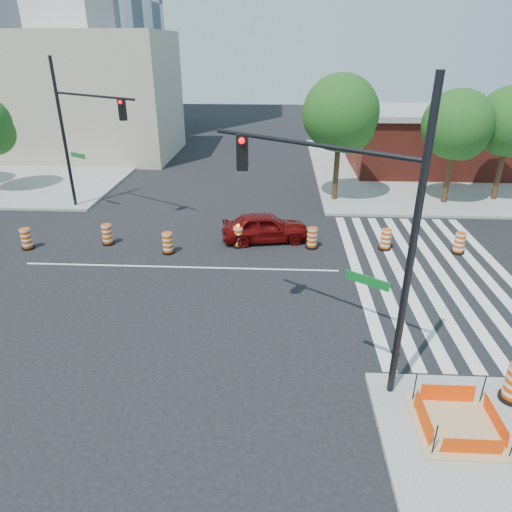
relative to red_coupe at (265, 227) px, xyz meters
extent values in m
plane|color=black|center=(-3.66, -3.21, -0.73)|extent=(120.00, 120.00, 0.00)
cube|color=gray|center=(14.34, 14.79, -0.66)|extent=(22.00, 22.00, 0.15)
cube|color=gray|center=(-21.66, 14.79, -0.66)|extent=(22.00, 22.00, 0.15)
cube|color=silver|center=(4.14, -3.21, -0.72)|extent=(0.45, 13.50, 0.01)
cube|color=silver|center=(5.04, -3.21, -0.72)|extent=(0.45, 13.50, 0.01)
cube|color=silver|center=(5.94, -3.21, -0.72)|extent=(0.45, 13.50, 0.01)
cube|color=silver|center=(6.84, -3.21, -0.72)|extent=(0.45, 13.50, 0.01)
cube|color=silver|center=(7.74, -3.21, -0.72)|extent=(0.45, 13.50, 0.01)
cube|color=silver|center=(8.64, -3.21, -0.72)|extent=(0.45, 13.50, 0.01)
cube|color=silver|center=(9.54, -3.21, -0.72)|extent=(0.45, 13.50, 0.01)
cube|color=silver|center=(10.44, -3.21, -0.72)|extent=(0.45, 13.50, 0.01)
cube|color=silver|center=(-3.66, -3.21, -0.73)|extent=(14.00, 0.12, 0.01)
cube|color=tan|center=(5.34, -12.21, -0.56)|extent=(2.20, 2.20, 0.05)
cube|color=#FF4005|center=(5.34, -13.11, -0.31)|extent=(1.44, 0.02, 0.55)
cube|color=#FF4005|center=(5.34, -11.31, -0.31)|extent=(1.44, 0.02, 0.55)
cube|color=#FF4005|center=(4.44, -12.21, -0.31)|extent=(0.02, 1.44, 0.55)
cube|color=#FF4005|center=(6.24, -12.21, -0.31)|extent=(0.02, 1.44, 0.55)
cylinder|color=black|center=(4.44, -13.11, -0.13)|extent=(0.04, 0.04, 0.90)
cylinder|color=black|center=(4.44, -11.31, -0.13)|extent=(0.04, 0.04, 0.90)
cylinder|color=black|center=(6.24, -11.31, -0.13)|extent=(0.04, 0.04, 0.90)
cube|color=maroon|center=(14.34, 14.79, 1.37)|extent=(16.00, 8.00, 4.20)
cube|color=gray|center=(14.34, 14.79, 3.67)|extent=(16.50, 8.50, 0.40)
cube|color=tan|center=(-15.66, 18.79, 4.27)|extent=(14.00, 10.00, 10.00)
imported|color=#5E0808|center=(0.00, 0.00, 0.00)|extent=(4.52, 2.43, 1.46)
cylinder|color=black|center=(3.92, -10.91, 3.62)|extent=(0.19, 0.19, 8.39)
cylinder|color=black|center=(1.35, -9.08, 5.92)|extent=(5.20, 3.76, 0.13)
cube|color=black|center=(-0.44, -7.80, 5.40)|extent=(0.34, 0.29, 1.05)
sphere|color=#FF0C0C|center=(-0.44, -7.98, 5.77)|extent=(0.19, 0.19, 0.19)
cube|color=#0C591E|center=(3.06, -10.30, 2.57)|extent=(1.05, 0.77, 0.26)
cylinder|color=black|center=(-11.68, 4.63, 3.57)|extent=(0.19, 0.19, 8.31)
cylinder|color=black|center=(-9.02, 3.00, 5.86)|extent=(5.38, 3.36, 0.12)
cube|color=black|center=(-7.16, 1.86, 5.34)|extent=(0.33, 0.29, 1.04)
sphere|color=#FF0C0C|center=(-7.16, 1.68, 5.70)|extent=(0.19, 0.19, 0.19)
cube|color=#0C591E|center=(-10.79, 4.09, 2.54)|extent=(1.08, 0.69, 0.26)
cylinder|color=black|center=(7.14, -11.12, -0.53)|extent=(0.66, 0.66, 0.11)
cylinder|color=#382314|center=(4.14, 6.66, 1.65)|extent=(0.34, 0.34, 4.75)
sphere|color=#134012|center=(4.14, 6.66, 4.62)|extent=(4.46, 4.46, 4.46)
sphere|color=#134012|center=(4.67, 6.98, 3.87)|extent=(3.27, 3.27, 3.27)
sphere|color=#134012|center=(3.72, 6.45, 4.17)|extent=(2.97, 2.97, 2.97)
cylinder|color=#382314|center=(10.83, 6.38, 1.40)|extent=(0.34, 0.34, 4.26)
sphere|color=#134012|center=(10.83, 6.38, 4.06)|extent=(3.99, 3.99, 3.99)
sphere|color=#134012|center=(11.37, 6.70, 3.40)|extent=(2.93, 2.93, 2.93)
sphere|color=#134012|center=(10.41, 6.17, 3.66)|extent=(2.66, 2.66, 2.66)
cylinder|color=#382314|center=(14.16, 7.16, 1.44)|extent=(0.33, 0.33, 4.34)
sphere|color=#134012|center=(14.16, 7.16, 4.15)|extent=(4.07, 4.07, 4.07)
sphere|color=#134012|center=(13.75, 6.95, 3.75)|extent=(2.71, 2.71, 2.71)
cylinder|color=black|center=(-11.42, -1.59, -0.68)|extent=(0.60, 0.60, 0.10)
cylinder|color=#E74504|center=(-11.42, -1.59, -0.18)|extent=(0.48, 0.48, 0.95)
cylinder|color=black|center=(-7.74, -0.84, -0.68)|extent=(0.60, 0.60, 0.10)
cylinder|color=#E74504|center=(-7.74, -0.84, -0.18)|extent=(0.48, 0.48, 0.95)
cylinder|color=black|center=(-4.52, -1.73, -0.68)|extent=(0.60, 0.60, 0.10)
cylinder|color=#E74504|center=(-4.52, -1.73, -0.18)|extent=(0.48, 0.48, 0.95)
cylinder|color=black|center=(-1.27, -0.81, -0.68)|extent=(0.60, 0.60, 0.10)
cylinder|color=#E74504|center=(-1.27, -0.81, -0.18)|extent=(0.48, 0.48, 0.95)
sphere|color=#FF990C|center=(-1.27, -0.81, 0.37)|extent=(0.16, 0.16, 0.16)
cylinder|color=black|center=(2.30, -0.76, -0.68)|extent=(0.60, 0.60, 0.10)
cylinder|color=#E74504|center=(2.30, -0.76, -0.18)|extent=(0.48, 0.48, 0.95)
cylinder|color=black|center=(5.81, -0.76, -0.68)|extent=(0.60, 0.60, 0.10)
cylinder|color=#E74504|center=(5.81, -0.76, -0.18)|extent=(0.48, 0.48, 0.95)
cylinder|color=black|center=(9.19, -1.01, -0.68)|extent=(0.60, 0.60, 0.10)
cylinder|color=#E74504|center=(9.19, -1.01, -0.18)|extent=(0.48, 0.48, 0.95)
camera|label=1|loc=(0.67, -21.16, 8.30)|focal=32.00mm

